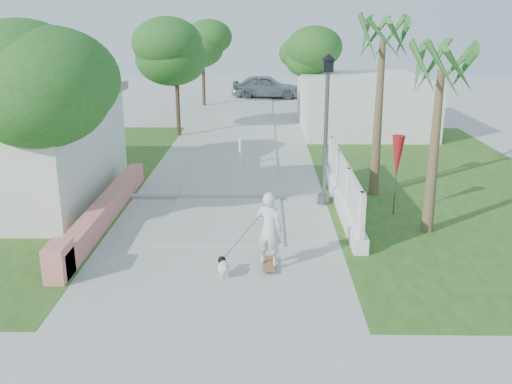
{
  "coord_description": "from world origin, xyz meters",
  "views": [
    {
      "loc": [
        1.09,
        -10.96,
        5.38
      ],
      "look_at": [
        0.89,
        3.07,
        1.1
      ],
      "focal_mm": 40.0,
      "sensor_mm": 36.0,
      "label": 1
    }
  ],
  "objects_px": {
    "dog": "(223,267)",
    "bollard": "(240,151)",
    "skateboarder": "(260,232)",
    "patio_umbrella": "(397,157)",
    "parked_car": "(266,86)",
    "street_lamp": "(326,124)"
  },
  "relations": [
    {
      "from": "bollard",
      "to": "skateboarder",
      "type": "height_order",
      "value": "skateboarder"
    },
    {
      "from": "bollard",
      "to": "dog",
      "type": "distance_m",
      "value": 9.63
    },
    {
      "from": "bollard",
      "to": "dog",
      "type": "bearing_deg",
      "value": -89.86
    },
    {
      "from": "bollard",
      "to": "dog",
      "type": "relative_size",
      "value": 1.86
    },
    {
      "from": "street_lamp",
      "to": "skateboarder",
      "type": "relative_size",
      "value": 2.5
    },
    {
      "from": "street_lamp",
      "to": "dog",
      "type": "xyz_separation_m",
      "value": [
        -2.68,
        -5.12,
        -2.2
      ]
    },
    {
      "from": "skateboarder",
      "to": "parked_car",
      "type": "distance_m",
      "value": 28.74
    },
    {
      "from": "dog",
      "to": "street_lamp",
      "type": "bearing_deg",
      "value": 47.49
    },
    {
      "from": "parked_car",
      "to": "skateboarder",
      "type": "bearing_deg",
      "value": -177.62
    },
    {
      "from": "street_lamp",
      "to": "skateboarder",
      "type": "height_order",
      "value": "street_lamp"
    },
    {
      "from": "bollard",
      "to": "patio_umbrella",
      "type": "relative_size",
      "value": 0.47
    },
    {
      "from": "patio_umbrella",
      "to": "skateboarder",
      "type": "height_order",
      "value": "patio_umbrella"
    },
    {
      "from": "street_lamp",
      "to": "dog",
      "type": "relative_size",
      "value": 7.59
    },
    {
      "from": "dog",
      "to": "bollard",
      "type": "bearing_deg",
      "value": 75.24
    },
    {
      "from": "skateboarder",
      "to": "patio_umbrella",
      "type": "bearing_deg",
      "value": -112.28
    },
    {
      "from": "skateboarder",
      "to": "dog",
      "type": "bearing_deg",
      "value": 51.48
    },
    {
      "from": "street_lamp",
      "to": "patio_umbrella",
      "type": "height_order",
      "value": "street_lamp"
    },
    {
      "from": "bollard",
      "to": "skateboarder",
      "type": "distance_m",
      "value": 9.24
    },
    {
      "from": "street_lamp",
      "to": "parked_car",
      "type": "relative_size",
      "value": 0.94
    },
    {
      "from": "bollard",
      "to": "parked_car",
      "type": "distance_m",
      "value": 19.56
    },
    {
      "from": "bollard",
      "to": "parked_car",
      "type": "bearing_deg",
      "value": 87.07
    },
    {
      "from": "dog",
      "to": "parked_car",
      "type": "bearing_deg",
      "value": 73.18
    }
  ]
}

